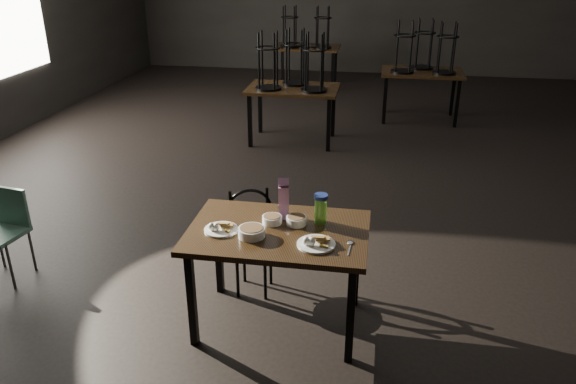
% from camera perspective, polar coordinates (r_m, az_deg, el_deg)
% --- Properties ---
extents(main_table, '(1.20, 0.80, 0.75)m').
position_cam_1_polar(main_table, '(3.77, -1.01, -4.91)').
color(main_table, black).
rests_on(main_table, ground).
extents(plate_left, '(0.23, 0.23, 0.07)m').
position_cam_1_polar(plate_left, '(3.74, -6.86, -3.64)').
color(plate_left, white).
rests_on(plate_left, main_table).
extents(plate_right, '(0.25, 0.25, 0.08)m').
position_cam_1_polar(plate_right, '(3.54, 2.85, -5.13)').
color(plate_right, white).
rests_on(plate_right, main_table).
extents(bowl_near, '(0.13, 0.13, 0.05)m').
position_cam_1_polar(bowl_near, '(3.81, -1.64, -2.79)').
color(bowl_near, white).
rests_on(bowl_near, main_table).
extents(bowl_far, '(0.14, 0.14, 0.05)m').
position_cam_1_polar(bowl_far, '(3.80, 0.86, -2.86)').
color(bowl_far, white).
rests_on(bowl_far, main_table).
extents(bowl_big, '(0.18, 0.18, 0.06)m').
position_cam_1_polar(bowl_big, '(3.65, -3.73, -4.05)').
color(bowl_big, white).
rests_on(bowl_big, main_table).
extents(juice_carton, '(0.08, 0.08, 0.29)m').
position_cam_1_polar(juice_carton, '(3.84, -0.45, -0.75)').
color(juice_carton, '#8B1973').
rests_on(juice_carton, main_table).
extents(water_bottle, '(0.10, 0.10, 0.21)m').
position_cam_1_polar(water_bottle, '(3.79, 3.34, -1.67)').
color(water_bottle, '#6FCF3C').
rests_on(water_bottle, main_table).
extents(spoon, '(0.04, 0.19, 0.01)m').
position_cam_1_polar(spoon, '(3.58, 6.32, -5.23)').
color(spoon, silver).
rests_on(spoon, main_table).
extents(bentwood_chair, '(0.43, 0.42, 0.80)m').
position_cam_1_polar(bentwood_chair, '(4.29, -3.69, -4.15)').
color(bentwood_chair, black).
rests_on(bentwood_chair, ground).
extents(school_chair, '(0.39, 0.39, 0.73)m').
position_cam_1_polar(school_chair, '(5.00, -26.87, -3.05)').
color(school_chair, '#69A48B').
rests_on(school_chair, ground).
extents(bg_table_left, '(1.20, 0.80, 1.48)m').
position_cam_1_polar(bg_table_left, '(7.53, 0.48, 10.77)').
color(bg_table_left, black).
rests_on(bg_table_left, ground).
extents(bg_table_right, '(1.20, 0.80, 1.48)m').
position_cam_1_polar(bg_table_right, '(8.79, 13.50, 12.04)').
color(bg_table_right, black).
rests_on(bg_table_right, ground).
extents(bg_table_far, '(1.20, 0.80, 1.48)m').
position_cam_1_polar(bg_table_far, '(10.71, 1.90, 14.56)').
color(bg_table_far, black).
rests_on(bg_table_far, ground).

